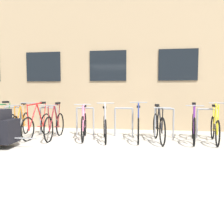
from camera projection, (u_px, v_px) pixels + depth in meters
name	position (u px, v px, depth m)	size (l,w,h in m)	color
ground_plane	(85.00, 150.00, 5.63)	(42.00, 42.00, 0.00)	#B2ADA0
storefront_building	(120.00, 60.00, 11.89)	(28.00, 6.86, 5.71)	tan
bike_rack	(104.00, 119.00, 7.44)	(6.58, 0.05, 0.87)	gray
bicycle_black	(159.00, 127.00, 6.62)	(0.44, 1.74, 1.02)	black
bicycle_maroon	(55.00, 125.00, 7.02)	(0.44, 1.72, 1.05)	black
bicycle_pink	(84.00, 125.00, 6.99)	(0.49, 1.69, 1.04)	black
bicycle_purple	(194.00, 127.00, 6.59)	(0.44, 1.76, 1.06)	black
bicycle_orange	(21.00, 124.00, 7.33)	(0.53, 1.72, 1.02)	black
bicycle_blue	(138.00, 126.00, 6.76)	(0.44, 1.68, 1.11)	black
bicycle_yellow	(215.00, 128.00, 6.51)	(0.44, 1.67, 1.10)	black
bicycle_silver	(105.00, 127.00, 6.78)	(0.50, 1.63, 1.09)	black
bicycle_red	(38.00, 124.00, 7.18)	(0.44, 1.75, 1.07)	black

